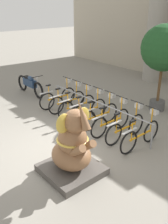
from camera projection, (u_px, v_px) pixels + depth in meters
ground_plane at (58, 148)px, 6.95m from camera, size 60.00×60.00×0.00m
column_left at (157, 27)px, 12.05m from camera, size 1.21×1.21×5.16m
bike_rack at (96, 105)px, 8.24m from camera, size 4.55×0.05×0.77m
bicycle_0 at (59, 96)px, 9.61m from camera, size 0.48×1.66×1.09m
bicycle_1 at (68, 100)px, 9.23m from camera, size 0.48×1.66×1.09m
bicycle_2 at (78, 105)px, 8.84m from camera, size 0.48×1.66×1.09m
bicycle_3 at (89, 109)px, 8.46m from camera, size 0.48×1.66×1.09m
bicycle_4 at (100, 114)px, 8.07m from camera, size 0.48×1.66×1.09m
bicycle_5 at (112, 121)px, 7.65m from camera, size 0.48×1.66×1.09m
bicycle_6 at (126, 127)px, 7.27m from camera, size 0.48×1.66×1.09m
bicycle_7 at (141, 134)px, 6.86m from camera, size 0.48×1.66×1.09m
elephant_statue at (72, 149)px, 5.67m from camera, size 1.28×1.28×1.99m
motorcycle at (30, 84)px, 10.87m from camera, size 2.13×0.55×0.95m
potted_tree at (164, 50)px, 8.58m from camera, size 1.61×1.61×3.11m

